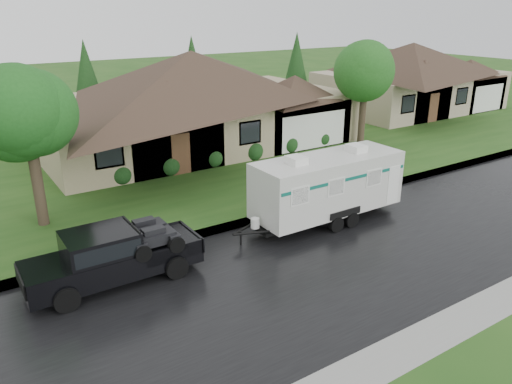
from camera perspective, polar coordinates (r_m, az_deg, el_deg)
ground at (r=19.25m, az=6.58°, el=-4.79°), size 140.00×140.00×0.00m
road at (r=17.93m, az=10.67°, el=-7.01°), size 140.00×8.00×0.01m
curb at (r=20.83m, az=2.65°, el=-2.42°), size 140.00×0.50×0.15m
lawn at (r=31.49m, az=-11.09°, el=5.19°), size 140.00×26.00×0.15m
house_main at (r=30.66m, az=-6.65°, el=11.75°), size 19.44×10.80×6.90m
house_neighbor at (r=43.74m, az=17.70°, el=13.18°), size 15.12×9.72×6.45m
tree_left_green at (r=20.10m, az=-24.77°, el=8.08°), size 3.79×3.79×6.27m
tree_right_green at (r=31.16m, az=12.40°, el=13.11°), size 3.72×3.72×6.16m
shrub_row at (r=27.25m, az=-2.60°, el=4.43°), size 13.60×1.00×1.00m
pickup_truck at (r=16.19m, az=-16.33°, el=-6.90°), size 5.35×2.03×1.78m
travel_trailer at (r=19.93m, az=8.18°, el=0.92°), size 6.60×2.32×2.96m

